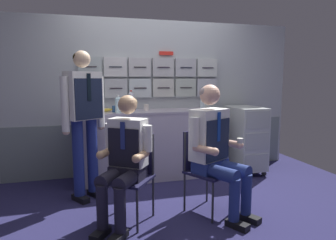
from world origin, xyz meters
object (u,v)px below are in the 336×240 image
crew_member_left (124,156)px  folding_chair_right (203,162)px  coffee_cup_white (146,107)px  snack_banana (107,110)px  sparkling_bottle_green (203,101)px  folding_chair_left (132,167)px  service_trolley (245,137)px  crew_member_standing (84,113)px  crew_member_right (215,144)px

crew_member_left → folding_chair_right: 0.84m
coffee_cup_white → snack_banana: bearing=177.6°
crew_member_left → sparkling_bottle_green: crew_member_left is taller
folding_chair_left → folding_chair_right: same height
service_trolley → crew_member_standing: bearing=-169.6°
coffee_cup_white → folding_chair_left: bearing=-108.3°
service_trolley → crew_member_left: crew_member_left is taller
crew_member_left → snack_banana: (-0.04, 1.32, 0.29)m
folding_chair_left → crew_member_right: (0.80, -0.14, 0.21)m
folding_chair_left → coffee_cup_white: coffee_cup_white is taller
service_trolley → snack_banana: bearing=175.2°
folding_chair_left → crew_member_standing: crew_member_standing is taller
folding_chair_left → crew_member_right: crew_member_right is taller
snack_banana → coffee_cup_white: bearing=-2.4°
service_trolley → snack_banana: snack_banana is taller
snack_banana → crew_member_left: bearing=-88.2°
service_trolley → snack_banana: (-1.94, 0.16, 0.44)m
crew_member_left → crew_member_standing: (-0.33, 0.74, 0.32)m
crew_member_right → crew_member_standing: 1.46m
crew_member_left → folding_chair_right: crew_member_left is taller
sparkling_bottle_green → snack_banana: (-1.31, 0.06, -0.09)m
folding_chair_left → snack_banana: snack_banana is taller
crew_member_standing → coffee_cup_white: (0.81, 0.55, -0.01)m
crew_member_left → crew_member_standing: bearing=114.0°
folding_chair_left → crew_member_left: bearing=-125.8°
crew_member_right → sparkling_bottle_green: bearing=73.4°
folding_chair_right → crew_member_left: bearing=-171.2°
folding_chair_left → crew_member_standing: size_ratio=0.50×
sparkling_bottle_green → snack_banana: size_ratio=1.37×
sparkling_bottle_green → folding_chair_left: bearing=-136.4°
crew_member_standing → snack_banana: 0.64m
sparkling_bottle_green → folding_chair_right: bearing=-111.8°
crew_member_standing → service_trolley: bearing=10.4°
service_trolley → folding_chair_right: size_ratio=1.15×
sparkling_bottle_green → coffee_cup_white: bearing=177.0°
service_trolley → sparkling_bottle_green: sparkling_bottle_green is taller
sparkling_bottle_green → service_trolley: bearing=-9.1°
crew_member_left → sparkling_bottle_green: size_ratio=5.08×
folding_chair_right → crew_member_right: crew_member_right is taller
crew_member_left → sparkling_bottle_green: (1.27, 1.25, 0.38)m
service_trolley → coffee_cup_white: coffee_cup_white is taller
crew_member_right → folding_chair_left: bearing=169.9°
crew_member_standing → crew_member_left: bearing=-66.0°
folding_chair_right → crew_member_standing: bearing=151.8°
crew_member_standing → coffee_cup_white: bearing=34.2°
crew_member_standing → snack_banana: bearing=63.2°
crew_member_right → snack_banana: size_ratio=7.49×
coffee_cup_white → snack_banana: size_ratio=0.49×
crew_member_left → crew_member_standing: 0.87m
crew_member_right → sparkling_bottle_green: (0.38, 1.26, 0.32)m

